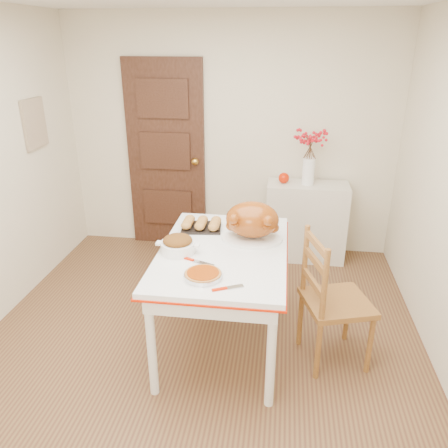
# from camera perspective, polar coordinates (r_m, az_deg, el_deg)

# --- Properties ---
(floor) EXTENTS (3.50, 4.00, 0.00)m
(floor) POSITION_cam_1_polar(r_m,az_deg,el_deg) (3.52, -3.52, -16.50)
(floor) COLOR #4D2C1C
(floor) RESTS_ON ground
(wall_back) EXTENTS (3.50, 0.00, 2.50)m
(wall_back) POSITION_cam_1_polar(r_m,az_deg,el_deg) (4.80, 0.77, 11.06)
(wall_back) COLOR beige
(wall_back) RESTS_ON ground
(door_back) EXTENTS (0.85, 0.06, 2.06)m
(door_back) POSITION_cam_1_polar(r_m,az_deg,el_deg) (4.95, -7.44, 8.63)
(door_back) COLOR #41251A
(door_back) RESTS_ON ground
(photo_board) EXTENTS (0.03, 0.35, 0.45)m
(photo_board) POSITION_cam_1_polar(r_m,az_deg,el_deg) (4.56, -23.22, 11.83)
(photo_board) COLOR tan
(photo_board) RESTS_ON ground
(sideboard) EXTENTS (0.84, 0.37, 0.84)m
(sideboard) POSITION_cam_1_polar(r_m,az_deg,el_deg) (4.81, 10.46, 0.31)
(sideboard) COLOR beige
(sideboard) RESTS_ON floor
(kitchen_table) EXTENTS (0.93, 1.36, 0.82)m
(kitchen_table) POSITION_cam_1_polar(r_m,az_deg,el_deg) (3.41, -0.12, -9.48)
(kitchen_table) COLOR white
(kitchen_table) RESTS_ON floor
(chair_oak) EXTENTS (0.56, 0.56, 1.01)m
(chair_oak) POSITION_cam_1_polar(r_m,az_deg,el_deg) (3.31, 14.38, -9.39)
(chair_oak) COLOR brown
(chair_oak) RESTS_ON floor
(berry_vase) EXTENTS (0.29, 0.29, 0.56)m
(berry_vase) POSITION_cam_1_polar(r_m,az_deg,el_deg) (4.59, 10.95, 8.43)
(berry_vase) COLOR white
(berry_vase) RESTS_ON sideboard
(apple) EXTENTS (0.11, 0.11, 0.11)m
(apple) POSITION_cam_1_polar(r_m,az_deg,el_deg) (4.64, 7.71, 5.90)
(apple) COLOR #C41A00
(apple) RESTS_ON sideboard
(turkey_platter) EXTENTS (0.54, 0.47, 0.29)m
(turkey_platter) POSITION_cam_1_polar(r_m,az_deg,el_deg) (3.32, 3.66, 0.31)
(turkey_platter) COLOR #9B4914
(turkey_platter) RESTS_ON kitchen_table
(pumpkin_pie) EXTENTS (0.30, 0.30, 0.05)m
(pumpkin_pie) POSITION_cam_1_polar(r_m,az_deg,el_deg) (2.84, -2.72, -6.47)
(pumpkin_pie) COLOR #873004
(pumpkin_pie) RESTS_ON kitchen_table
(stuffing_dish) EXTENTS (0.36, 0.31, 0.12)m
(stuffing_dish) POSITION_cam_1_polar(r_m,az_deg,el_deg) (3.16, -5.98, -2.62)
(stuffing_dish) COLOR #65360F
(stuffing_dish) RESTS_ON kitchen_table
(rolls_tray) EXTENTS (0.34, 0.28, 0.08)m
(rolls_tray) POSITION_cam_1_polar(r_m,az_deg,el_deg) (3.54, -2.93, 0.01)
(rolls_tray) COLOR #C88341
(rolls_tray) RESTS_ON kitchen_table
(pie_server) EXTENTS (0.21, 0.14, 0.01)m
(pie_server) POSITION_cam_1_polar(r_m,az_deg,el_deg) (2.73, 0.49, -8.21)
(pie_server) COLOR silver
(pie_server) RESTS_ON kitchen_table
(carving_knife) EXTENTS (0.25, 0.15, 0.01)m
(carving_knife) POSITION_cam_1_polar(r_m,az_deg,el_deg) (3.04, -3.38, -4.84)
(carving_knife) COLOR silver
(carving_knife) RESTS_ON kitchen_table
(drinking_glass) EXTENTS (0.06, 0.06, 0.10)m
(drinking_glass) POSITION_cam_1_polar(r_m,az_deg,el_deg) (3.65, 2.45, 0.84)
(drinking_glass) COLOR white
(drinking_glass) RESTS_ON kitchen_table
(shaker_pair) EXTENTS (0.09, 0.05, 0.08)m
(shaker_pair) POSITION_cam_1_polar(r_m,az_deg,el_deg) (3.60, 5.65, 0.29)
(shaker_pair) COLOR white
(shaker_pair) RESTS_ON kitchen_table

